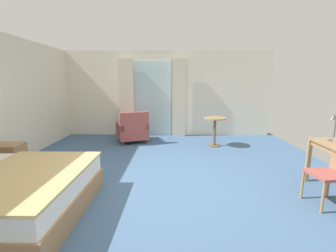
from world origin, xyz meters
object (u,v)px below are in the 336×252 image
object	(u,v)px
nightstand	(8,159)
desk_lamp	(334,122)
desk_chair	(334,170)
round_cafe_table	(215,126)
armchair_by_window	(132,130)

from	to	relation	value
nightstand	desk_lamp	bearing A→B (deg)	-4.11
nightstand	desk_chair	xyz separation A→B (m)	(5.15, -1.00, 0.22)
desk_lamp	round_cafe_table	bearing A→B (deg)	120.96
desk_chair	nightstand	bearing A→B (deg)	169.01
desk_chair	desk_lamp	size ratio (longest dim) A/B	2.07
round_cafe_table	armchair_by_window	bearing A→B (deg)	171.10
desk_chair	round_cafe_table	size ratio (longest dim) A/B	1.18
armchair_by_window	round_cafe_table	size ratio (longest dim) A/B	1.36
nightstand	armchair_by_window	world-z (taller)	armchair_by_window
nightstand	round_cafe_table	size ratio (longest dim) A/B	0.72
desk_lamp	armchair_by_window	size ratio (longest dim) A/B	0.42
desk_chair	desk_lamp	xyz separation A→B (m)	(0.33, 0.61, 0.54)
nightstand	armchair_by_window	size ratio (longest dim) A/B	0.53
desk_lamp	round_cafe_table	distance (m)	2.76
desk_chair	armchair_by_window	size ratio (longest dim) A/B	0.87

